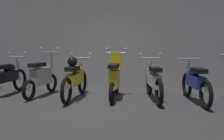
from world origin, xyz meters
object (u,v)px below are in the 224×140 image
(motorbike_slot_2, at_px, (7,77))
(motorbike_slot_5, at_px, (115,78))
(motorbike_slot_4, at_px, (75,78))
(motorbike_slot_6, at_px, (154,80))
(motorbike_slot_7, at_px, (195,82))
(motorbike_slot_3, at_px, (42,76))

(motorbike_slot_2, distance_m, motorbike_slot_5, 2.96)
(motorbike_slot_4, distance_m, motorbike_slot_5, 1.00)
(motorbike_slot_6, relative_size, motorbike_slot_7, 1.00)
(motorbike_slot_2, relative_size, motorbike_slot_5, 1.16)
(motorbike_slot_5, distance_m, motorbike_slot_7, 1.98)
(motorbike_slot_7, bearing_deg, motorbike_slot_3, 178.44)
(motorbike_slot_5, height_order, motorbike_slot_7, motorbike_slot_5)
(motorbike_slot_3, bearing_deg, motorbike_slot_7, -1.56)
(motorbike_slot_4, distance_m, motorbike_slot_6, 1.98)
(motorbike_slot_2, distance_m, motorbike_slot_4, 1.98)
(motorbike_slot_4, height_order, motorbike_slot_5, motorbike_slot_5)
(motorbike_slot_5, distance_m, motorbike_slot_6, 0.99)
(motorbike_slot_4, relative_size, motorbike_slot_6, 1.01)
(motorbike_slot_3, relative_size, motorbike_slot_6, 0.87)
(motorbike_slot_4, bearing_deg, motorbike_slot_6, 5.46)
(motorbike_slot_2, bearing_deg, motorbike_slot_3, 2.20)
(motorbike_slot_2, relative_size, motorbike_slot_4, 1.00)
(motorbike_slot_3, bearing_deg, motorbike_slot_6, -0.08)
(motorbike_slot_7, bearing_deg, motorbike_slot_2, 179.20)
(motorbike_slot_5, xyz_separation_m, motorbike_slot_6, (0.99, 0.00, -0.04))
(motorbike_slot_4, bearing_deg, motorbike_slot_7, 1.65)
(motorbike_slot_4, xyz_separation_m, motorbike_slot_6, (1.97, 0.19, -0.04))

